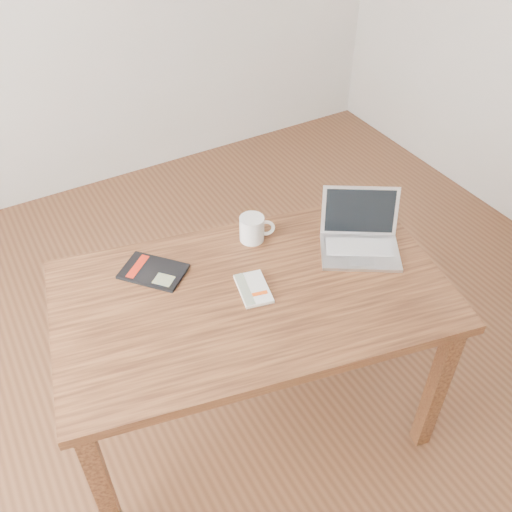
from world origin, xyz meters
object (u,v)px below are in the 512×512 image
black_guidebook (153,271)px  coffee_mug (253,228)px  white_guidebook (253,289)px  laptop (360,237)px  desk (252,309)px

black_guidebook → coffee_mug: 0.41m
black_guidebook → white_guidebook: bearing=-84.7°
white_guidebook → black_guidebook: white_guidebook is taller
laptop → black_guidebook: bearing=-166.4°
desk → black_guidebook: size_ratio=5.60×
coffee_mug → white_guidebook: bearing=-93.7°
desk → black_guidebook: bearing=146.4°
white_guidebook → laptop: size_ratio=0.48×
white_guidebook → laptop: laptop is taller
white_guidebook → black_guidebook: bearing=149.0°
desk → white_guidebook: 0.10m
black_guidebook → laptop: (0.74, -0.25, 0.04)m
white_guidebook → coffee_mug: coffee_mug is taller
laptop → coffee_mug: (-0.33, 0.24, 0.01)m
desk → white_guidebook: bearing=45.0°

